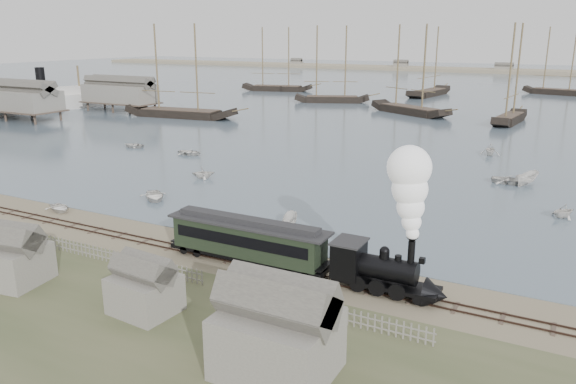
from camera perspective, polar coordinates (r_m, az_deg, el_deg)
The scene contains 30 objects.
ground at distance 48.72m, azimuth -6.59°, elevation -5.63°, with size 600.00×600.00×0.00m, color gray.
harbor_water at distance 209.63m, azimuth 20.90°, elevation 9.90°, with size 600.00×336.00×0.06m, color #4E5F70.
rail_track at distance 47.19m, azimuth -7.96°, elevation -6.35°, with size 120.00×1.80×0.16m.
picket_fence_west at distance 47.74m, azimuth -17.90°, elevation -6.78°, with size 19.00×0.10×1.20m, color slate, non-canonical shape.
picket_fence_east at distance 37.13m, azimuth 3.17°, elevation -12.69°, with size 15.00×0.10×1.20m, color slate, non-canonical shape.
shed_left at distance 46.81m, azimuth -26.21°, elevation -8.15°, with size 5.00×4.00×4.10m, color slate, non-canonical shape.
shed_mid at distance 39.02m, azimuth -14.21°, elevation -11.69°, with size 4.00×3.50×3.60m, color slate, non-canonical shape.
shed_right at distance 31.95m, azimuth -1.10°, elevation -17.83°, with size 6.00×5.00×5.10m, color slate, non-canonical shape.
western_wharf at distance 128.62m, azimuth -25.18°, elevation 8.20°, with size 36.00×56.00×8.00m, color slate, non-canonical shape.
far_spit at distance 288.98m, azimuth 23.02°, elevation 11.02°, with size 500.00×20.00×1.80m, color tan.
locomotive at distance 38.86m, azimuth 11.38°, elevation -4.02°, with size 8.25×3.08×10.28m.
passenger_coach at distance 44.47m, azimuth -4.11°, elevation -4.77°, with size 13.72×2.65×3.33m.
beached_dinghy at distance 62.71m, azimuth -22.20°, elevation -1.50°, with size 3.29×2.35×0.68m, color silver.
steamship at distance 147.89m, azimuth -23.73°, elevation 9.57°, with size 46.15×7.69×10.10m, color silver, non-canonical shape.
rowboat_0 at distance 63.51m, azimuth -13.42°, elevation -0.39°, with size 4.14×2.96×0.86m, color silver.
rowboat_1 at distance 71.70m, azimuth -8.61°, elevation 1.96°, with size 2.83×2.44×1.49m, color silver.
rowboat_2 at distance 52.63m, azimuth 0.14°, elevation -3.04°, with size 3.39×1.27×1.31m, color silver.
rowboat_3 at distance 73.56m, azimuth 21.66°, elevation 1.13°, with size 4.43×3.16×0.92m, color silver.
rowboat_4 at distance 62.08m, azimuth 26.19°, elevation -1.72°, with size 2.66×2.30×1.40m, color silver.
rowboat_5 at distance 73.58m, azimuth 23.09°, elevation 1.26°, with size 4.15×1.56×1.60m, color silver.
rowboat_6 at distance 94.08m, azimuth -15.42°, elevation 4.62°, with size 3.58×2.56×0.74m, color silver.
rowboat_7 at distance 89.97m, azimuth 19.86°, elevation 4.09°, with size 3.35×2.89×1.76m, color silver.
rowboat_8 at distance 86.21m, azimuth -9.93°, elevation 3.99°, with size 3.87×2.76×0.80m, color silver.
schooner_0 at distance 125.78m, azimuth -11.08°, elevation 11.99°, with size 25.77×5.95×20.00m, color black, non-canonical shape.
schooner_1 at distance 151.53m, azimuth 4.55°, elevation 12.81°, with size 19.70×4.55×20.00m, color black, non-canonical shape.
schooner_2 at distance 131.73m, azimuth 12.47°, elevation 12.07°, with size 21.82×5.03×20.00m, color black, non-canonical shape.
schooner_3 at distance 123.67m, azimuth 22.01°, elevation 11.10°, with size 16.91×3.90×20.00m, color black, non-canonical shape.
schooner_6 at distance 182.69m, azimuth -1.14°, elevation 13.35°, with size 22.39×5.17×20.00m, color black, non-canonical shape.
schooner_7 at distance 173.21m, azimuth 14.32°, elevation 12.75°, with size 23.11×5.33×20.00m, color black, non-canonical shape.
schooner_8 at distance 189.37m, azimuth 25.97°, elevation 11.90°, with size 19.28×4.45×20.00m, color black, non-canonical shape.
Camera 1 is at (25.92, -37.28, 17.66)m, focal length 35.00 mm.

